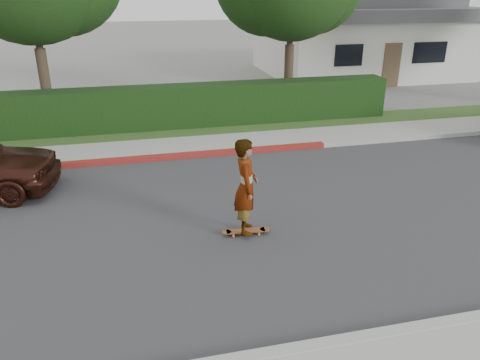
# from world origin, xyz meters

# --- Properties ---
(ground) EXTENTS (120.00, 120.00, 0.00)m
(ground) POSITION_xyz_m (0.00, 0.00, 0.00)
(ground) COLOR slate
(ground) RESTS_ON ground
(road) EXTENTS (60.00, 8.00, 0.01)m
(road) POSITION_xyz_m (0.00, 0.00, 0.01)
(road) COLOR #2D2D30
(road) RESTS_ON ground
(curb_near) EXTENTS (60.00, 0.20, 0.15)m
(curb_near) POSITION_xyz_m (0.00, -4.10, 0.07)
(curb_near) COLOR #9E9E99
(curb_near) RESTS_ON ground
(curb_far) EXTENTS (60.00, 0.20, 0.15)m
(curb_far) POSITION_xyz_m (0.00, 4.10, 0.07)
(curb_far) COLOR #9E9E99
(curb_far) RESTS_ON ground
(curb_red_section) EXTENTS (12.00, 0.21, 0.15)m
(curb_red_section) POSITION_xyz_m (-5.00, 4.10, 0.08)
(curb_red_section) COLOR maroon
(curb_red_section) RESTS_ON ground
(sidewalk_far) EXTENTS (60.00, 1.60, 0.12)m
(sidewalk_far) POSITION_xyz_m (0.00, 5.00, 0.06)
(sidewalk_far) COLOR gray
(sidewalk_far) RESTS_ON ground
(planting_strip) EXTENTS (60.00, 1.60, 0.10)m
(planting_strip) POSITION_xyz_m (0.00, 6.60, 0.05)
(planting_strip) COLOR #2D4C1E
(planting_strip) RESTS_ON ground
(hedge) EXTENTS (15.00, 1.00, 1.50)m
(hedge) POSITION_xyz_m (-3.00, 7.20, 0.75)
(hedge) COLOR black
(hedge) RESTS_ON ground
(house) EXTENTS (10.60, 8.60, 4.30)m
(house) POSITION_xyz_m (8.00, 16.00, 2.10)
(house) COLOR beige
(house) RESTS_ON ground
(skateboard) EXTENTS (0.99, 0.27, 0.09)m
(skateboard) POSITION_xyz_m (-2.67, -0.70, 0.09)
(skateboard) COLOR #E0663D
(skateboard) RESTS_ON ground
(skateboarder) EXTENTS (0.58, 0.78, 1.94)m
(skateboarder) POSITION_xyz_m (-2.67, -0.70, 1.07)
(skateboarder) COLOR white
(skateboarder) RESTS_ON skateboard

